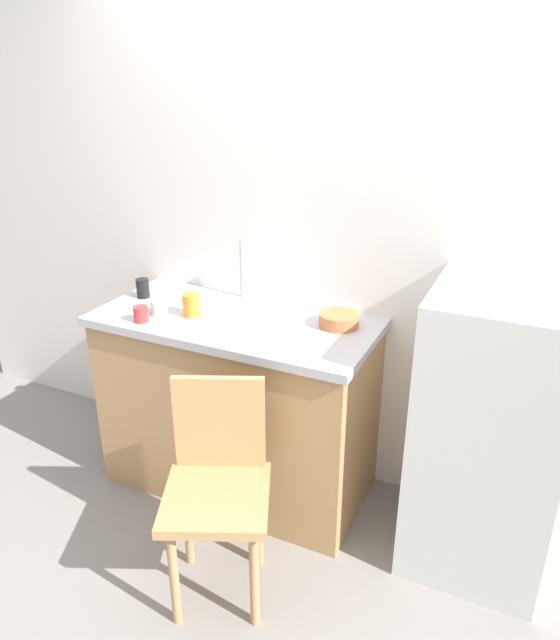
{
  "coord_description": "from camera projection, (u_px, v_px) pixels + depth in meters",
  "views": [
    {
      "loc": [
        0.92,
        -1.5,
        1.96
      ],
      "look_at": [
        -0.07,
        0.6,
        0.97
      ],
      "focal_mm": 32.76,
      "sensor_mm": 36.0,
      "label": 1
    }
  ],
  "objects": [
    {
      "name": "terracotta_bowl",
      "position": [
        339.0,
        320.0,
        2.58
      ],
      "size": [
        0.18,
        0.18,
        0.06
      ],
      "primitive_type": "cylinder",
      "color": "#C67042",
      "rests_on": "countertop"
    },
    {
      "name": "chair",
      "position": [
        218.0,
        482.0,
        2.26
      ],
      "size": [
        0.53,
        0.53,
        0.89
      ],
      "rotation": [
        0.0,
        0.0,
        0.42
      ],
      "color": "tan",
      "rests_on": "ground_plane"
    },
    {
      "name": "cup_black",
      "position": [
        143.0,
        288.0,
        2.9
      ],
      "size": [
        0.06,
        0.06,
        0.1
      ],
      "primitive_type": "cylinder",
      "color": "black",
      "rests_on": "countertop"
    },
    {
      "name": "cabinet_base",
      "position": [
        239.0,
        407.0,
        2.88
      ],
      "size": [
        1.27,
        0.6,
        0.88
      ],
      "primitive_type": "cube",
      "color": "tan",
      "rests_on": "ground_plane"
    },
    {
      "name": "cup_white",
      "position": [
        159.0,
        308.0,
        2.7
      ],
      "size": [
        0.08,
        0.08,
        0.07
      ],
      "primitive_type": "cylinder",
      "color": "white",
      "rests_on": "countertop"
    },
    {
      "name": "cup_red",
      "position": [
        141.0,
        314.0,
        2.63
      ],
      "size": [
        0.07,
        0.07,
        0.07
      ],
      "primitive_type": "cylinder",
      "color": "red",
      "rests_on": "countertop"
    },
    {
      "name": "refrigerator",
      "position": [
        488.0,
        434.0,
        2.36
      ],
      "size": [
        0.55,
        0.58,
        1.22
      ],
      "primitive_type": "cube",
      "color": "silver",
      "rests_on": "ground_plane"
    },
    {
      "name": "cup_orange",
      "position": [
        191.0,
        305.0,
        2.68
      ],
      "size": [
        0.08,
        0.08,
        0.11
      ],
      "primitive_type": "cylinder",
      "color": "orange",
      "rests_on": "countertop"
    },
    {
      "name": "countertop",
      "position": [
        236.0,
        321.0,
        2.69
      ],
      "size": [
        1.31,
        0.64,
        0.04
      ],
      "primitive_type": "cube",
      "color": "#B7B7BC",
      "rests_on": "cabinet_base"
    },
    {
      "name": "ground_plane",
      "position": [
        233.0,
        593.0,
        2.38
      ],
      "size": [
        8.0,
        8.0,
        0.0
      ],
      "primitive_type": "plane",
      "color": "gray"
    },
    {
      "name": "back_wall",
      "position": [
        330.0,
        244.0,
        2.73
      ],
      "size": [
        4.8,
        0.1,
        2.43
      ],
      "primitive_type": "cube",
      "color": "white",
      "rests_on": "ground_plane"
    },
    {
      "name": "faucet",
      "position": [
        243.0,
        269.0,
        2.87
      ],
      "size": [
        0.02,
        0.02,
        0.29
      ],
      "primitive_type": "cylinder",
      "color": "#B7B7BC",
      "rests_on": "countertop"
    }
  ]
}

